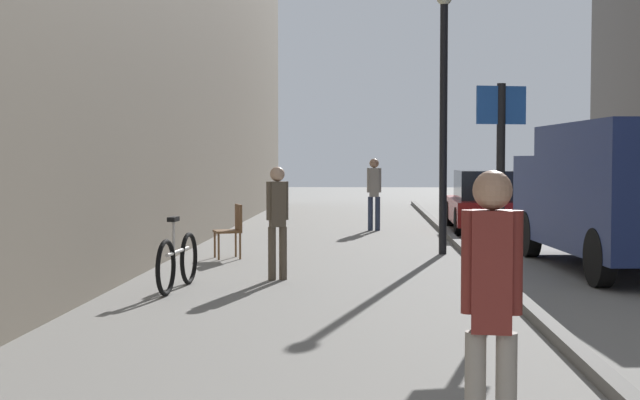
{
  "coord_description": "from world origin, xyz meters",
  "views": [
    {
      "loc": [
        -0.24,
        -1.6,
        1.73
      ],
      "look_at": [
        -0.8,
        9.04,
        1.23
      ],
      "focal_mm": 49.28,
      "sensor_mm": 36.0,
      "label": 1
    }
  ],
  "objects_px": {
    "parked_car": "(489,201)",
    "pedestrian_far_crossing": "(277,215)",
    "cafe_chair_near_window": "(232,227)",
    "street_sign_post": "(501,175)",
    "delivery_van": "(620,192)",
    "pedestrian_main_foreground": "(374,189)",
    "bicycle_leaning": "(178,261)",
    "pedestrian_mid_block": "(491,299)",
    "lamp_post": "(444,104)"
  },
  "relations": [
    {
      "from": "parked_car",
      "to": "pedestrian_far_crossing",
      "type": "bearing_deg",
      "value": -113.9
    },
    {
      "from": "cafe_chair_near_window",
      "to": "pedestrian_far_crossing",
      "type": "bearing_deg",
      "value": -178.52
    },
    {
      "from": "street_sign_post",
      "to": "parked_car",
      "type": "bearing_deg",
      "value": -111.54
    },
    {
      "from": "delivery_van",
      "to": "street_sign_post",
      "type": "xyz_separation_m",
      "value": [
        -2.38,
        -3.53,
        0.32
      ]
    },
    {
      "from": "pedestrian_main_foreground",
      "to": "bicycle_leaning",
      "type": "relative_size",
      "value": 0.98
    },
    {
      "from": "pedestrian_far_crossing",
      "to": "parked_car",
      "type": "bearing_deg",
      "value": -134.94
    },
    {
      "from": "parked_car",
      "to": "cafe_chair_near_window",
      "type": "relative_size",
      "value": 4.52
    },
    {
      "from": "pedestrian_mid_block",
      "to": "cafe_chair_near_window",
      "type": "relative_size",
      "value": 1.77
    },
    {
      "from": "pedestrian_far_crossing",
      "to": "lamp_post",
      "type": "xyz_separation_m",
      "value": [
        2.66,
        3.55,
        1.79
      ]
    },
    {
      "from": "cafe_chair_near_window",
      "to": "lamp_post",
      "type": "bearing_deg",
      "value": -97.05
    },
    {
      "from": "pedestrian_mid_block",
      "to": "parked_car",
      "type": "distance_m",
      "value": 16.6
    },
    {
      "from": "pedestrian_far_crossing",
      "to": "lamp_post",
      "type": "bearing_deg",
      "value": -146.15
    },
    {
      "from": "pedestrian_main_foreground",
      "to": "pedestrian_mid_block",
      "type": "bearing_deg",
      "value": 91.56
    },
    {
      "from": "pedestrian_main_foreground",
      "to": "cafe_chair_near_window",
      "type": "bearing_deg",
      "value": 67.23
    },
    {
      "from": "cafe_chair_near_window",
      "to": "parked_car",
      "type": "bearing_deg",
      "value": -60.86
    },
    {
      "from": "lamp_post",
      "to": "cafe_chair_near_window",
      "type": "height_order",
      "value": "lamp_post"
    },
    {
      "from": "pedestrian_main_foreground",
      "to": "street_sign_post",
      "type": "distance_m",
      "value": 10.99
    },
    {
      "from": "pedestrian_far_crossing",
      "to": "bicycle_leaning",
      "type": "bearing_deg",
      "value": 20.97
    },
    {
      "from": "parked_car",
      "to": "bicycle_leaning",
      "type": "distance_m",
      "value": 11.25
    },
    {
      "from": "pedestrian_far_crossing",
      "to": "bicycle_leaning",
      "type": "distance_m",
      "value": 1.69
    },
    {
      "from": "pedestrian_main_foreground",
      "to": "delivery_van",
      "type": "distance_m",
      "value": 8.26
    },
    {
      "from": "pedestrian_mid_block",
      "to": "street_sign_post",
      "type": "distance_m",
      "value": 5.57
    },
    {
      "from": "lamp_post",
      "to": "pedestrian_mid_block",
      "type": "bearing_deg",
      "value": -93.65
    },
    {
      "from": "street_sign_post",
      "to": "cafe_chair_near_window",
      "type": "distance_m",
      "value": 6.29
    },
    {
      "from": "delivery_van",
      "to": "pedestrian_far_crossing",
      "type": "bearing_deg",
      "value": -169.09
    },
    {
      "from": "pedestrian_far_crossing",
      "to": "delivery_van",
      "type": "bearing_deg",
      "value": 175.41
    },
    {
      "from": "pedestrian_main_foreground",
      "to": "pedestrian_mid_block",
      "type": "distance_m",
      "value": 16.37
    },
    {
      "from": "pedestrian_main_foreground",
      "to": "pedestrian_far_crossing",
      "type": "distance_m",
      "value": 8.86
    },
    {
      "from": "pedestrian_far_crossing",
      "to": "lamp_post",
      "type": "relative_size",
      "value": 0.34
    },
    {
      "from": "pedestrian_main_foreground",
      "to": "cafe_chair_near_window",
      "type": "relative_size",
      "value": 1.85
    },
    {
      "from": "parked_car",
      "to": "lamp_post",
      "type": "distance_m",
      "value": 5.84
    },
    {
      "from": "pedestrian_far_crossing",
      "to": "street_sign_post",
      "type": "relative_size",
      "value": 0.62
    },
    {
      "from": "bicycle_leaning",
      "to": "pedestrian_main_foreground",
      "type": "bearing_deg",
      "value": 79.03
    },
    {
      "from": "bicycle_leaning",
      "to": "pedestrian_mid_block",
      "type": "bearing_deg",
      "value": -60.07
    },
    {
      "from": "pedestrian_main_foreground",
      "to": "pedestrian_mid_block",
      "type": "xyz_separation_m",
      "value": [
        0.48,
        -16.37,
        -0.04
      ]
    },
    {
      "from": "pedestrian_far_crossing",
      "to": "parked_car",
      "type": "xyz_separation_m",
      "value": [
        4.22,
        8.81,
        -0.22
      ]
    },
    {
      "from": "pedestrian_far_crossing",
      "to": "parked_car",
      "type": "distance_m",
      "value": 9.77
    },
    {
      "from": "parked_car",
      "to": "lamp_post",
      "type": "xyz_separation_m",
      "value": [
        -1.56,
        -5.26,
        2.01
      ]
    },
    {
      "from": "lamp_post",
      "to": "street_sign_post",
      "type": "bearing_deg",
      "value": -88.37
    },
    {
      "from": "delivery_van",
      "to": "bicycle_leaning",
      "type": "height_order",
      "value": "delivery_van"
    },
    {
      "from": "lamp_post",
      "to": "bicycle_leaning",
      "type": "xyz_separation_m",
      "value": [
        -3.87,
        -4.58,
        -2.34
      ]
    },
    {
      "from": "delivery_van",
      "to": "street_sign_post",
      "type": "distance_m",
      "value": 4.27
    },
    {
      "from": "parked_car",
      "to": "bicycle_leaning",
      "type": "height_order",
      "value": "parked_car"
    },
    {
      "from": "pedestrian_main_foreground",
      "to": "street_sign_post",
      "type": "xyz_separation_m",
      "value": [
        1.36,
        -10.9,
        0.54
      ]
    },
    {
      "from": "pedestrian_mid_block",
      "to": "cafe_chair_near_window",
      "type": "bearing_deg",
      "value": 113.31
    },
    {
      "from": "parked_car",
      "to": "cafe_chair_near_window",
      "type": "bearing_deg",
      "value": -129.11
    },
    {
      "from": "cafe_chair_near_window",
      "to": "pedestrian_mid_block",
      "type": "bearing_deg",
      "value": 176.17
    },
    {
      "from": "pedestrian_main_foreground",
      "to": "parked_car",
      "type": "relative_size",
      "value": 0.41
    },
    {
      "from": "delivery_van",
      "to": "street_sign_post",
      "type": "bearing_deg",
      "value": -127.81
    },
    {
      "from": "pedestrian_main_foreground",
      "to": "cafe_chair_near_window",
      "type": "xyz_separation_m",
      "value": [
        -2.52,
        -6.04,
        -0.46
      ]
    }
  ]
}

